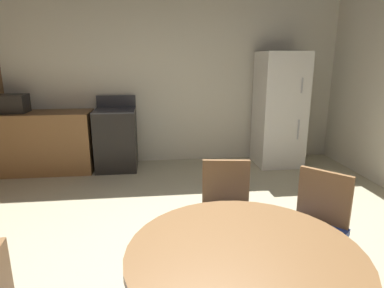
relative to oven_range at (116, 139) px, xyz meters
name	(u,v)px	position (x,y,z in m)	size (l,w,h in m)	color
ground_plane	(170,280)	(0.67, -2.75, -0.47)	(14.00, 14.00, 0.00)	beige
wall_back	(158,78)	(0.67, 0.40, 0.88)	(6.13, 0.12, 2.70)	silver
kitchen_counter	(32,143)	(-1.22, 0.00, -0.02)	(1.75, 0.60, 0.90)	olive
oven_range	(116,139)	(0.00, 0.00, 0.00)	(0.60, 0.60, 1.10)	black
refrigerator	(279,110)	(2.53, -0.05, 0.41)	(0.68, 0.68, 1.76)	white
microwave	(11,104)	(-1.45, 0.00, 0.56)	(0.44, 0.32, 0.26)	black
dining_table	(243,280)	(0.99, -3.57, 0.13)	(1.15, 1.15, 0.76)	olive
chair_northeast	(316,224)	(1.72, -2.91, 0.03)	(0.57, 0.57, 0.87)	olive
chair_north	(226,209)	(1.13, -2.60, 0.03)	(0.45, 0.45, 0.87)	olive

